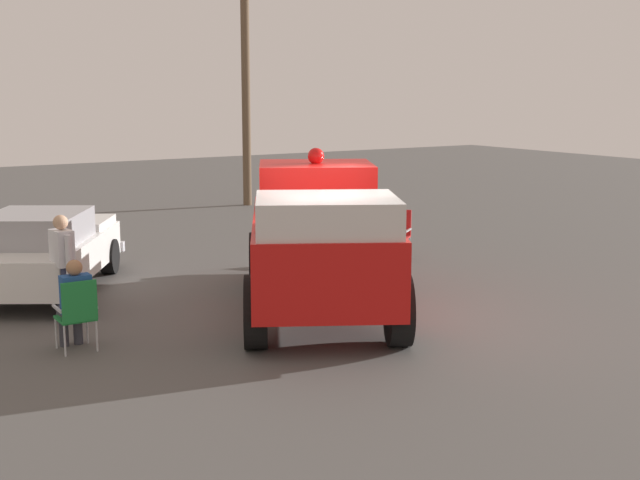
# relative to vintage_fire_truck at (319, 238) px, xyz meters

# --- Properties ---
(ground_plane) EXTENTS (60.00, 60.00, 0.00)m
(ground_plane) POSITION_rel_vintage_fire_truck_xyz_m (-0.79, 0.29, -1.20)
(ground_plane) COLOR #514F4C
(vintage_fire_truck) EXTENTS (6.26, 4.77, 2.59)m
(vintage_fire_truck) POSITION_rel_vintage_fire_truck_xyz_m (0.00, 0.00, 0.00)
(vintage_fire_truck) COLOR black
(vintage_fire_truck) RESTS_ON ground
(classic_hot_rod) EXTENTS (4.68, 3.85, 1.46)m
(classic_hot_rod) POSITION_rel_vintage_fire_truck_xyz_m (3.78, 3.42, -0.45)
(classic_hot_rod) COLOR black
(classic_hot_rod) RESTS_ON ground
(lawn_chair_near_truck) EXTENTS (0.50, 0.52, 1.02)m
(lawn_chair_near_truck) POSITION_rel_vintage_fire_truck_xyz_m (-0.13, 3.98, -0.61)
(lawn_chair_near_truck) COLOR #B7BABF
(lawn_chair_near_truck) RESTS_ON ground
(lawn_chair_by_car) EXTENTS (0.69, 0.69, 1.02)m
(lawn_chair_by_car) POSITION_rel_vintage_fire_truck_xyz_m (2.83, -3.77, -0.61)
(lawn_chair_by_car) COLOR #B7BABF
(lawn_chair_by_car) RESTS_ON ground
(spectator_seated) EXTENTS (0.54, 0.40, 1.29)m
(spectator_seated) POSITION_rel_vintage_fire_truck_xyz_m (0.00, 3.98, -0.50)
(spectator_seated) COLOR #383842
(spectator_seated) RESTS_ON ground
(spectator_standing) EXTENTS (0.65, 0.30, 1.68)m
(spectator_standing) POSITION_rel_vintage_fire_truck_xyz_m (1.57, 3.70, -0.23)
(spectator_standing) COLOR #2D334C
(spectator_standing) RESTS_ON ground
(utility_pole) EXTENTS (1.62, 0.74, 7.20)m
(utility_pole) POSITION_rel_vintage_fire_truck_xyz_m (11.90, -4.84, 2.55)
(utility_pole) COLOR brown
(utility_pole) RESTS_ON ground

